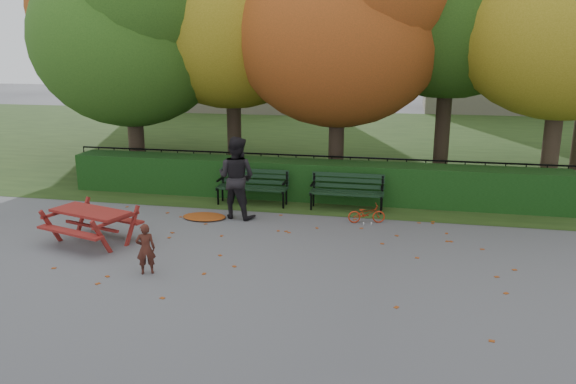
% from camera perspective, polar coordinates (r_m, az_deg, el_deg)
% --- Properties ---
extents(ground, '(90.00, 90.00, 0.00)m').
position_cam_1_polar(ground, '(10.72, -2.07, -6.84)').
color(ground, slate).
rests_on(ground, ground).
extents(grass_strip, '(90.00, 90.00, 0.00)m').
position_cam_1_polar(grass_strip, '(24.12, 5.99, 5.16)').
color(grass_strip, '#203513').
rests_on(grass_strip, ground).
extents(building_right, '(9.00, 6.00, 12.00)m').
position_cam_1_polar(building_right, '(38.15, 21.23, 16.75)').
color(building_right, '#BDB293').
rests_on(building_right, ground).
extents(hedge, '(13.00, 0.90, 1.00)m').
position_cam_1_polar(hedge, '(14.78, 2.12, 1.21)').
color(hedge, black).
rests_on(hedge, ground).
extents(iron_fence, '(14.00, 0.04, 1.02)m').
position_cam_1_polar(iron_fence, '(15.55, 2.62, 2.01)').
color(iron_fence, black).
rests_on(iron_fence, ground).
extents(tree_a, '(5.88, 5.60, 7.48)m').
position_cam_1_polar(tree_a, '(17.07, -15.24, 16.12)').
color(tree_a, '#2E211A').
rests_on(tree_a, ground).
extents(tree_c, '(6.30, 6.00, 8.00)m').
position_cam_1_polar(tree_c, '(15.75, 6.37, 17.80)').
color(tree_c, '#2E211A').
rests_on(tree_c, ground).
extents(bench_left, '(1.80, 0.57, 0.88)m').
position_cam_1_polar(bench_left, '(14.30, -3.57, 0.82)').
color(bench_left, black).
rests_on(bench_left, ground).
extents(bench_right, '(1.80, 0.57, 0.88)m').
position_cam_1_polar(bench_right, '(13.87, 6.03, 0.33)').
color(bench_right, black).
rests_on(bench_right, ground).
extents(picnic_table, '(1.95, 1.73, 0.80)m').
position_cam_1_polar(picnic_table, '(12.06, -19.40, -2.48)').
color(picnic_table, maroon).
rests_on(picnic_table, ground).
extents(leaf_pile, '(1.22, 1.04, 0.07)m').
position_cam_1_polar(leaf_pile, '(13.34, -8.51, -2.49)').
color(leaf_pile, maroon).
rests_on(leaf_pile, ground).
extents(leaf_scatter, '(9.00, 5.70, 0.01)m').
position_cam_1_polar(leaf_scatter, '(10.99, -1.69, -6.25)').
color(leaf_scatter, maroon).
rests_on(leaf_scatter, ground).
extents(child, '(0.40, 0.34, 0.93)m').
position_cam_1_polar(child, '(10.22, -14.26, -5.61)').
color(child, '#441D15').
rests_on(child, ground).
extents(adult, '(1.07, 0.91, 1.92)m').
position_cam_1_polar(adult, '(13.08, -5.26, 1.47)').
color(adult, black).
rests_on(adult, ground).
extents(bicycle, '(0.89, 0.48, 0.44)m').
position_cam_1_polar(bicycle, '(12.92, 7.98, -2.17)').
color(bicycle, '#AE2910').
rests_on(bicycle, ground).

